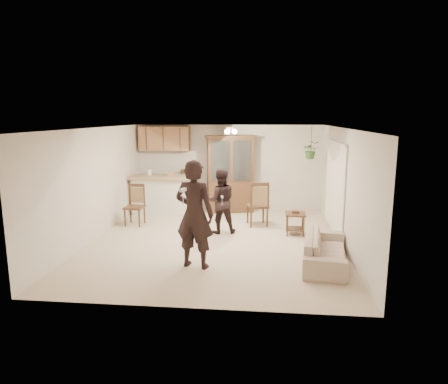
# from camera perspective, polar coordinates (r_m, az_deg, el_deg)

# --- Properties ---
(floor) EXTENTS (6.50, 6.50, 0.00)m
(floor) POSITION_cam_1_polar(r_m,az_deg,el_deg) (9.06, -1.16, -6.89)
(floor) COLOR #B8A98B
(floor) RESTS_ON ground
(ceiling) EXTENTS (5.50, 6.50, 0.02)m
(ceiling) POSITION_cam_1_polar(r_m,az_deg,el_deg) (8.64, -1.22, 9.11)
(ceiling) COLOR white
(ceiling) RESTS_ON wall_back
(wall_back) EXTENTS (5.50, 0.02, 2.50)m
(wall_back) POSITION_cam_1_polar(r_m,az_deg,el_deg) (11.96, 0.71, 3.59)
(wall_back) COLOR beige
(wall_back) RESTS_ON ground
(wall_front) EXTENTS (5.50, 0.02, 2.50)m
(wall_front) POSITION_cam_1_polar(r_m,az_deg,el_deg) (5.63, -5.24, -4.77)
(wall_front) COLOR beige
(wall_front) RESTS_ON ground
(wall_left) EXTENTS (0.02, 6.50, 2.50)m
(wall_left) POSITION_cam_1_polar(r_m,az_deg,el_deg) (9.50, -17.89, 1.16)
(wall_left) COLOR beige
(wall_left) RESTS_ON ground
(wall_right) EXTENTS (0.02, 6.50, 2.50)m
(wall_right) POSITION_cam_1_polar(r_m,az_deg,el_deg) (8.86, 16.75, 0.57)
(wall_right) COLOR beige
(wall_right) RESTS_ON ground
(breakfast_bar) EXTENTS (1.60, 0.55, 1.00)m
(breakfast_bar) POSITION_cam_1_polar(r_m,az_deg,el_deg) (11.52, -8.90, -0.60)
(breakfast_bar) COLOR silver
(breakfast_bar) RESTS_ON floor
(bar_top) EXTENTS (1.75, 0.70, 0.08)m
(bar_top) POSITION_cam_1_polar(r_m,az_deg,el_deg) (11.43, -8.99, 2.10)
(bar_top) COLOR #9E855F
(bar_top) RESTS_ON breakfast_bar
(upper_cabinets) EXTENTS (1.50, 0.34, 0.70)m
(upper_cabinets) POSITION_cam_1_polar(r_m,az_deg,el_deg) (12.03, -8.49, 7.58)
(upper_cabinets) COLOR #91603F
(upper_cabinets) RESTS_ON wall_back
(vertical_blinds) EXTENTS (0.06, 2.30, 2.10)m
(vertical_blinds) POSITION_cam_1_polar(r_m,az_deg,el_deg) (9.75, 15.50, 0.65)
(vertical_blinds) COLOR silver
(vertical_blinds) RESTS_ON wall_right
(ceiling_fixture) EXTENTS (0.36, 0.36, 0.20)m
(ceiling_fixture) POSITION_cam_1_polar(r_m,az_deg,el_deg) (9.81, 0.82, 8.74)
(ceiling_fixture) COLOR #FFEDBF
(ceiling_fixture) RESTS_ON ceiling
(hanging_plant) EXTENTS (0.43, 0.37, 0.48)m
(hanging_plant) POSITION_cam_1_polar(r_m,az_deg,el_deg) (11.08, 12.32, 5.88)
(hanging_plant) COLOR #2C4F1F
(hanging_plant) RESTS_ON ceiling
(plant_cord) EXTENTS (0.01, 0.01, 0.65)m
(plant_cord) POSITION_cam_1_polar(r_m,az_deg,el_deg) (11.05, 12.39, 7.56)
(plant_cord) COLOR black
(plant_cord) RESTS_ON ceiling
(sofa) EXTENTS (0.98, 1.96, 0.73)m
(sofa) POSITION_cam_1_polar(r_m,az_deg,el_deg) (7.81, 14.27, -7.35)
(sofa) COLOR beige
(sofa) RESTS_ON floor
(adult) EXTENTS (0.74, 0.57, 1.80)m
(adult) POSITION_cam_1_polar(r_m,az_deg,el_deg) (7.29, -4.23, -3.97)
(adult) COLOR black
(adult) RESTS_ON floor
(child) EXTENTS (0.76, 0.65, 1.35)m
(child) POSITION_cam_1_polar(r_m,az_deg,el_deg) (9.46, -0.55, -1.89)
(child) COLOR black
(child) RESTS_ON floor
(china_hutch) EXTENTS (1.50, 0.87, 2.22)m
(china_hutch) POSITION_cam_1_polar(r_m,az_deg,el_deg) (11.52, 0.88, 2.53)
(china_hutch) COLOR #3D2716
(china_hutch) RESTS_ON floor
(side_table) EXTENTS (0.48, 0.48, 0.57)m
(side_table) POSITION_cam_1_polar(r_m,az_deg,el_deg) (9.57, 10.12, -4.44)
(side_table) COLOR #3D2716
(side_table) RESTS_ON floor
(chair_bar) EXTENTS (0.48, 0.48, 1.04)m
(chair_bar) POSITION_cam_1_polar(r_m,az_deg,el_deg) (10.49, -12.63, -3.04)
(chair_bar) COLOR #3D2716
(chair_bar) RESTS_ON floor
(chair_hutch_left) EXTENTS (0.62, 0.62, 1.19)m
(chair_hutch_left) POSITION_cam_1_polar(r_m,az_deg,el_deg) (11.87, -5.48, -1.00)
(chair_hutch_left) COLOR #3D2716
(chair_hutch_left) RESTS_ON floor
(chair_hutch_right) EXTENTS (0.61, 0.61, 1.14)m
(chair_hutch_right) POSITION_cam_1_polar(r_m,az_deg,el_deg) (10.23, 4.78, -2.99)
(chair_hutch_right) COLOR #3D2716
(chair_hutch_right) RESTS_ON floor
(controller_adult) EXTENTS (0.09, 0.18, 0.05)m
(controller_adult) POSITION_cam_1_polar(r_m,az_deg,el_deg) (6.74, -5.89, 0.30)
(controller_adult) COLOR silver
(controller_adult) RESTS_ON adult
(controller_child) EXTENTS (0.07, 0.14, 0.04)m
(controller_child) POSITION_cam_1_polar(r_m,az_deg,el_deg) (9.05, -0.28, -0.69)
(controller_child) COLOR silver
(controller_child) RESTS_ON child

